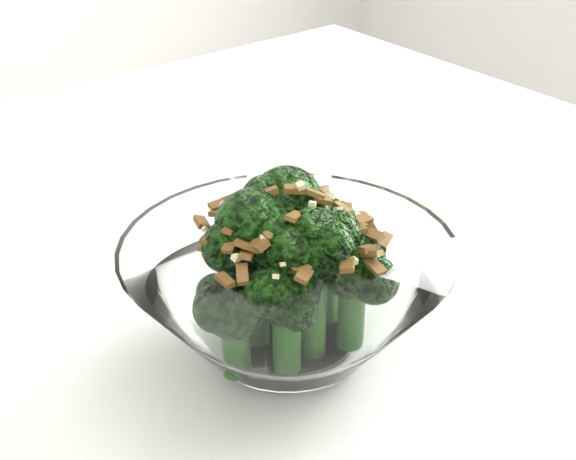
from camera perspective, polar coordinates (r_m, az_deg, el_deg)
table at (r=0.59m, az=-16.36°, el=-13.01°), size 1.20×0.81×0.75m
broccoli_dish at (r=0.50m, az=0.04°, el=-3.72°), size 0.19×0.19×0.11m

